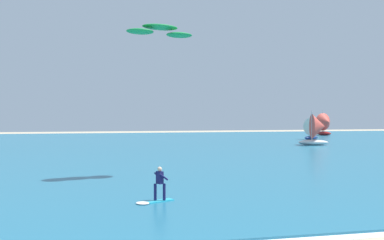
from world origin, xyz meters
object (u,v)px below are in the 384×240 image
at_px(kitesurfer, 156,189).
at_px(kite, 160,31).
at_px(sailboat_heeled_over, 318,129).
at_px(sailboat_far_left, 313,128).
at_px(sailboat_outermost, 325,124).

relative_size(kitesurfer, kite, 0.42).
bearing_deg(sailboat_heeled_over, kite, -135.09).
bearing_deg(kitesurfer, sailboat_far_left, 54.24).
distance_m(sailboat_far_left, sailboat_outermost, 17.17).
height_order(sailboat_far_left, sailboat_heeled_over, sailboat_heeled_over).
relative_size(kitesurfer, sailboat_outermost, 0.38).
height_order(sailboat_heeled_over, sailboat_outermost, sailboat_outermost).
xyz_separation_m(kitesurfer, sailboat_far_left, (33.81, 46.95, 1.35)).
distance_m(kite, sailboat_heeled_over, 37.56).
relative_size(kitesurfer, sailboat_far_left, 0.47).
xyz_separation_m(kitesurfer, sailboat_outermost, (44.20, 60.61, 1.85)).
height_order(kitesurfer, sailboat_outermost, sailboat_outermost).
distance_m(kitesurfer, sailboat_outermost, 75.04).
bearing_deg(sailboat_far_left, kitesurfer, -125.76).
bearing_deg(sailboat_far_left, kite, -129.70).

